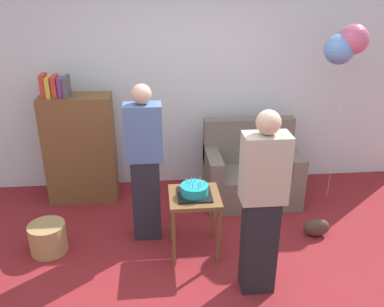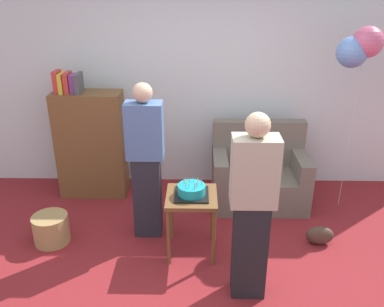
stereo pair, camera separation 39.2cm
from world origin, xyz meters
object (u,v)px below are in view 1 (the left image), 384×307
Objects in this scene: person_holding_cake at (262,205)px; side_table at (194,204)px; bookshelf at (80,147)px; person_blowing_candles at (145,164)px; couch at (251,173)px; balloon_bunch at (347,44)px; birthday_cake at (194,190)px; wicker_basket at (48,238)px; handbag at (317,227)px.

side_table is at bearing -52.81° from person_holding_cake.
person_blowing_candles reaches higher than bookshelf.
couch is 1.75× the size of side_table.
balloon_bunch is (1.71, 0.91, 1.34)m from side_table.
person_blowing_candles is at bearing -46.38° from person_holding_cake.
person_blowing_candles is (0.78, -0.87, 0.16)m from bookshelf.
birthday_cake is 0.15× the size of balloon_bunch.
wicker_basket is (-1.44, 0.13, -0.53)m from birthday_cake.
side_table is (1.24, -1.18, -0.14)m from bookshelf.
side_table is (-0.78, -1.00, 0.19)m from couch.
handbag is 1.97m from balloon_bunch.
bookshelf is 4.30× the size of wicker_basket.
side_table is at bearing -43.60° from bookshelf.
wicker_basket is (-1.44, 0.13, -0.38)m from side_table.
couch reaches higher than side_table.
wicker_basket is at bearing -158.51° from couch.
person_blowing_candles reaches higher than birthday_cake.
couch is 1.32m from birthday_cake.
wicker_basket is at bearing 173.15° from person_blowing_candles.
side_table reaches higher than handbag.
balloon_bunch is at bearing 27.95° from birthday_cake.
couch is 0.67× the size of person_holding_cake.
wicker_basket is (-1.93, 0.69, -0.68)m from person_holding_cake.
birthday_cake is 1.14× the size of handbag.
couch is 1.51m from person_blowing_candles.
handbag is at bearing 5.83° from side_table.
bookshelf is 0.95× the size of person_holding_cake.
couch is at bearing 11.73° from person_blowing_candles.
person_holding_cake is 2.17m from balloon_bunch.
bookshelf is at bearing 174.62° from balloon_bunch.
couch reaches higher than wicker_basket.
couch reaches higher than birthday_cake.
wicker_basket is at bearing -23.45° from person_holding_cake.
wicker_basket is at bearing -166.11° from balloon_bunch.
person_holding_cake is at bearing -139.34° from handbag.
bookshelf is 2.47m from person_holding_cake.
person_blowing_candles is at bearing -150.86° from couch.
side_table is 2.35m from balloon_bunch.
person_holding_cake is (0.49, -0.57, 0.30)m from side_table.
couch is at bearing 121.01° from handbag.
person_holding_cake is (1.73, -1.75, 0.16)m from bookshelf.
birthday_cake is at bearing -152.05° from balloon_bunch.
bookshelf is 1.72m from birthday_cake.
side_table is at bearing -51.41° from person_blowing_candles.
balloon_bunch is (0.40, 0.77, 1.77)m from handbag.
birthday_cake is 0.89× the size of wicker_basket.
person_blowing_candles is at bearing 145.99° from side_table.
side_table is 0.39× the size of person_holding_cake.
bookshelf is 1.72m from side_table.
handbag is (0.82, 0.70, -0.73)m from person_holding_cake.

